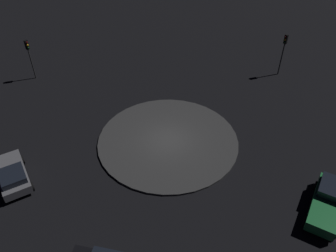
# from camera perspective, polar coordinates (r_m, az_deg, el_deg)

# --- Properties ---
(ground_plane) EXTENTS (119.31, 119.31, 0.00)m
(ground_plane) POSITION_cam_1_polar(r_m,az_deg,el_deg) (27.12, 0.00, -2.53)
(ground_plane) COLOR black
(roundabout_island) EXTENTS (11.01, 11.01, 0.16)m
(roundabout_island) POSITION_cam_1_polar(r_m,az_deg,el_deg) (27.07, 0.00, -2.41)
(roundabout_island) COLOR #383838
(roundabout_island) RESTS_ON ground_plane
(car_green) EXTENTS (4.57, 4.31, 1.57)m
(car_green) POSITION_cam_1_polar(r_m,az_deg,el_deg) (24.24, 24.99, -11.28)
(car_green) COLOR #1E7238
(car_green) RESTS_ON ground_plane
(car_grey) EXTENTS (2.68, 4.33, 1.36)m
(car_grey) POSITION_cam_1_polar(r_m,az_deg,el_deg) (25.90, -24.44, -7.39)
(car_grey) COLOR slate
(car_grey) RESTS_ON ground_plane
(traffic_light_northeast) EXTENTS (0.39, 0.36, 4.27)m
(traffic_light_northeast) POSITION_cam_1_polar(r_m,az_deg,el_deg) (35.74, 18.70, 12.35)
(traffic_light_northeast) COLOR #2D2D2D
(traffic_light_northeast) RESTS_ON ground_plane
(traffic_light_northwest) EXTENTS (0.37, 0.39, 4.06)m
(traffic_light_northwest) POSITION_cam_1_polar(r_m,az_deg,el_deg) (35.88, -22.13, 11.35)
(traffic_light_northwest) COLOR #2D2D2D
(traffic_light_northwest) RESTS_ON ground_plane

